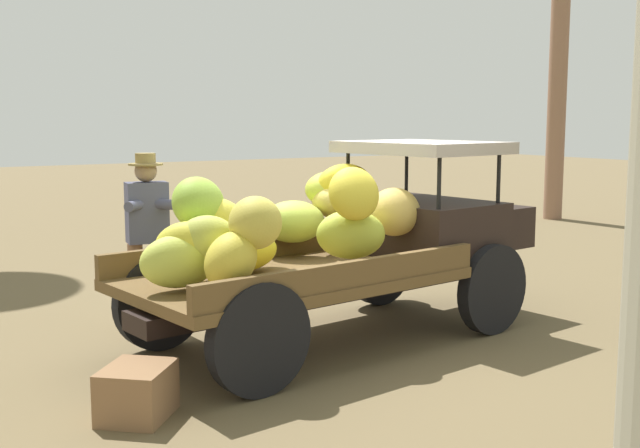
{
  "coord_description": "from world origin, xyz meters",
  "views": [
    {
      "loc": [
        -4.14,
        -6.21,
        2.13
      ],
      "look_at": [
        -0.36,
        -0.07,
        1.15
      ],
      "focal_mm": 43.91,
      "sensor_mm": 36.0,
      "label": 1
    }
  ],
  "objects": [
    {
      "name": "wooden_crate",
      "position": [
        -2.44,
        -0.96,
        0.19
      ],
      "size": [
        0.68,
        0.69,
        0.38
      ],
      "primitive_type": "cube",
      "rotation": [
        0.0,
        0.0,
        0.84
      ],
      "color": "#86603F",
      "rests_on": "ground"
    },
    {
      "name": "farmer",
      "position": [
        -1.56,
        1.24,
        1.02
      ],
      "size": [
        0.52,
        0.48,
        1.79
      ],
      "rotation": [
        0.0,
        0.0,
        -1.71
      ],
      "color": "#906449",
      "rests_on": "ground"
    },
    {
      "name": "ground_plane",
      "position": [
        0.0,
        0.0,
        0.0
      ],
      "size": [
        60.0,
        60.0,
        0.0
      ],
      "primitive_type": "plane",
      "color": "brown"
    },
    {
      "name": "truck",
      "position": [
        0.01,
        0.01,
        0.97
      ],
      "size": [
        4.59,
        2.23,
        1.89
      ],
      "rotation": [
        0.0,
        0.0,
        0.13
      ],
      "color": "black",
      "rests_on": "ground"
    }
  ]
}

